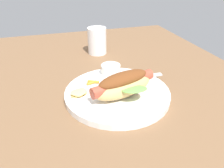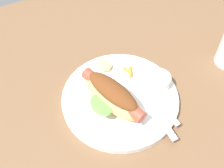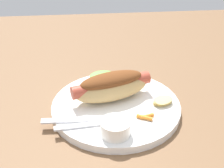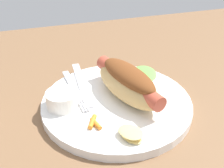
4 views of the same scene
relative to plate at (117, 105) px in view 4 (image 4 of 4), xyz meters
The scene contains 8 objects.
ground_plane 2.96cm from the plate, 104.86° to the right, with size 120.00×90.00×1.80cm, color brown.
plate is the anchor object (origin of this frame).
hot_dog 4.59cm from the plate, 17.49° to the left, with size 11.20×17.04×5.93cm.
sauce_ramekin 9.68cm from the plate, behind, with size 5.50×5.50×2.80cm, color white.
fork 8.60cm from the plate, 139.87° to the left, with size 2.61×14.33×0.40cm.
knife 8.54cm from the plate, 125.00° to the left, with size 15.78×1.40×0.36cm, color silver.
chips_pile 9.67cm from the plate, 94.76° to the right, with size 4.88×5.09×1.32cm.
carrot_garnish 7.53cm from the plate, 135.58° to the right, with size 2.20×3.56×0.77cm.
Camera 4 is at (-12.57, -40.74, 33.44)cm, focal length 50.15 mm.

